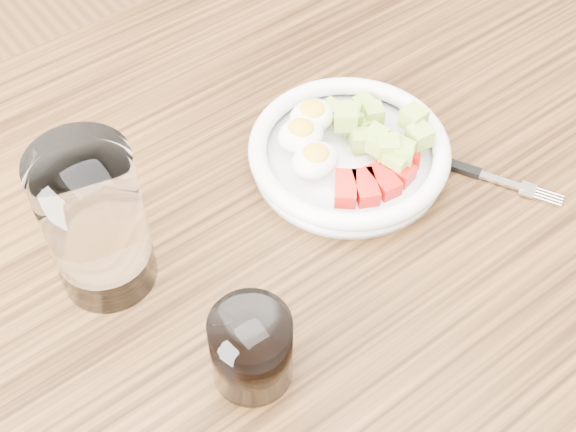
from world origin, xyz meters
name	(u,v)px	position (x,y,z in m)	size (l,w,h in m)	color
dining_table	(300,287)	(0.00, 0.00, 0.67)	(1.50, 0.90, 0.77)	brown
bowl	(348,150)	(0.11, 0.05, 0.79)	(0.23, 0.23, 0.06)	white
fork	(464,169)	(0.20, -0.04, 0.77)	(0.10, 0.16, 0.01)	black
water_glass	(95,223)	(-0.19, 0.08, 0.86)	(0.10, 0.10, 0.17)	white
coffee_glass	(251,349)	(-0.13, -0.10, 0.81)	(0.07, 0.07, 0.09)	white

